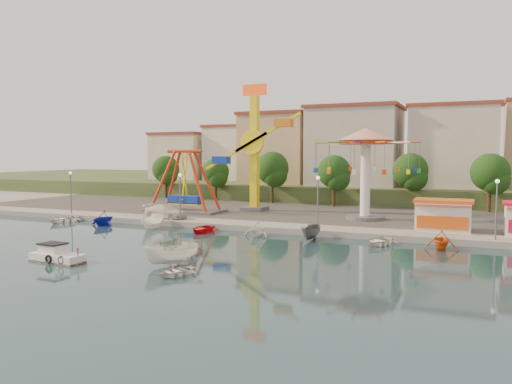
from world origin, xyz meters
The scene contains 36 objects.
ground centered at (0.00, 0.00, 0.00)m, with size 200.00×200.00×0.00m, color #142B38.
quay_deck centered at (0.00, 62.00, 0.30)m, with size 200.00×100.00×0.60m, color #9E998E.
asphalt_pad centered at (0.00, 30.00, 0.60)m, with size 90.00×28.00×0.01m, color #4C4944.
hill_terrace centered at (0.00, 67.00, 1.50)m, with size 200.00×60.00×3.00m, color #384C26.
pirate_ship_ride centered at (-11.99, 20.45, 4.39)m, with size 10.00×5.00×8.00m.
kamikaze_tower centered at (-3.90, 25.20, 8.33)m, with size 9.00×3.10×16.50m.
wave_swinger centered at (10.84, 22.20, 8.20)m, with size 11.60×11.60×10.40m.
booth_left centered at (19.53, 16.49, 2.16)m, with size 5.40×3.78×3.08m.
lamp_post_0 centered at (-24.00, 13.00, 3.10)m, with size 0.14×0.14×5.00m, color #59595E.
lamp_post_1 centered at (-8.00, 13.00, 3.10)m, with size 0.14×0.14×5.00m, color #59595E.
lamp_post_2 centered at (8.00, 13.00, 3.10)m, with size 0.14×0.14×5.00m, color #59595E.
lamp_post_3 centered at (24.00, 13.00, 3.10)m, with size 0.14×0.14×5.00m, color #59595E.
tree_0 centered at (-26.00, 36.98, 5.47)m, with size 4.60×4.60×7.19m.
tree_1 centered at (-16.00, 36.24, 5.20)m, with size 4.35×4.35×6.80m.
tree_2 centered at (-6.00, 35.81, 5.92)m, with size 5.02×5.02×7.85m.
tree_3 centered at (4.00, 34.36, 5.55)m, with size 4.68×4.68×7.32m.
tree_4 centered at (14.00, 37.35, 5.75)m, with size 4.86×4.86×7.60m.
tree_5 centered at (24.00, 35.54, 5.71)m, with size 4.83×4.83×7.54m.
building_0 centered at (-33.37, 46.06, 8.93)m, with size 9.26×9.53×11.87m, color beige.
building_1 centered at (-21.33, 51.38, 7.32)m, with size 12.33×9.01×8.63m, color silver.
building_2 centered at (-8.19, 51.96, 8.62)m, with size 11.95×9.28×11.23m, color tan.
building_3 centered at (5.60, 48.80, 7.60)m, with size 12.59×10.50×9.20m, color beige.
building_4 centered at (19.07, 52.20, 7.62)m, with size 10.75×9.23×9.24m, color beige.
cabin_motorboat centered at (-6.25, -6.93, 0.40)m, with size 4.39×1.91×1.51m.
rowboat_a centered at (0.95, -0.13, 0.41)m, with size 2.84×3.97×0.82m, color silver.
rowboat_b centered at (4.24, -6.97, 0.30)m, with size 2.06×2.89×0.60m, color silver.
skiff centered at (2.31, -4.48, 0.81)m, with size 1.58×4.20×1.62m, color silver.
van centered at (-10.63, 14.00, 1.38)m, with size 2.18×5.36×1.56m, color silver.
moored_boat_0 centered at (-22.23, 9.80, 0.43)m, with size 2.97×4.16×0.86m, color white.
moored_boat_1 centered at (-16.23, 9.80, 0.83)m, with size 2.73×3.16×1.66m, color #131CA7.
moored_boat_2 centered at (-9.55, 9.80, 0.79)m, with size 1.54×4.09×1.58m, color white.
moored_boat_3 centered at (-3.33, 9.80, 0.38)m, with size 2.65×3.72×0.77m, color red.
moored_boat_4 centered at (2.82, 9.80, 0.78)m, with size 2.56×2.97×1.56m, color white.
moored_boat_5 centered at (8.34, 9.80, 0.71)m, with size 1.39×3.70×1.43m, color #515156.
moored_boat_6 centered at (14.60, 9.80, 0.38)m, with size 2.61×3.65×0.76m, color silver.
moored_boat_7 centered at (19.78, 9.80, 0.84)m, with size 2.76×3.19×1.68m, color #DB5813.
Camera 1 is at (22.16, -34.57, 8.01)m, focal length 35.00 mm.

